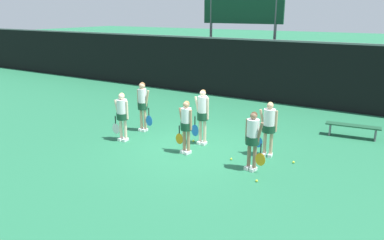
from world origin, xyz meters
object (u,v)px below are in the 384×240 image
(player_3, at_px, (143,102))
(tennis_ball_0, at_px, (193,141))
(bench_courtside, at_px, (353,127))
(tennis_ball_3, at_px, (205,133))
(tennis_ball_5, at_px, (183,134))
(player_5, at_px, (269,125))
(player_0, at_px, (122,113))
(tennis_ball_2, at_px, (293,162))
(player_2, at_px, (253,136))
(tennis_ball_1, at_px, (231,159))
(player_1, at_px, (186,123))
(scoreboard, at_px, (242,14))
(tennis_ball_4, at_px, (257,181))
(player_4, at_px, (202,113))

(player_3, xyz_separation_m, tennis_ball_0, (2.16, -0.07, -1.03))
(bench_courtside, distance_m, tennis_ball_3, 5.08)
(tennis_ball_3, distance_m, tennis_ball_5, 0.80)
(player_3, distance_m, player_5, 4.71)
(player_0, distance_m, tennis_ball_5, 2.28)
(player_0, distance_m, tennis_ball_2, 5.67)
(tennis_ball_0, distance_m, tennis_ball_2, 3.40)
(player_3, bearing_deg, player_0, -88.80)
(bench_courtside, relative_size, player_2, 1.09)
(player_0, bearing_deg, bench_courtside, 29.63)
(tennis_ball_3, bearing_deg, player_2, -37.78)
(tennis_ball_0, bearing_deg, tennis_ball_1, -23.66)
(player_1, xyz_separation_m, player_2, (2.21, -0.13, 0.01))
(tennis_ball_0, bearing_deg, tennis_ball_2, -0.99)
(player_3, relative_size, tennis_ball_5, 27.29)
(player_2, distance_m, tennis_ball_0, 2.93)
(player_5, relative_size, tennis_ball_2, 25.44)
(scoreboard, height_order, tennis_ball_4, scoreboard)
(bench_courtside, relative_size, player_0, 1.10)
(player_4, bearing_deg, player_1, -92.15)
(player_5, xyz_separation_m, tennis_ball_4, (0.42, -1.85, -0.95))
(tennis_ball_5, bearing_deg, tennis_ball_1, -26.01)
(player_1, bearing_deg, player_0, -167.26)
(tennis_ball_2, bearing_deg, player_0, -169.08)
(player_2, bearing_deg, tennis_ball_1, 167.38)
(tennis_ball_2, bearing_deg, tennis_ball_3, 164.50)
(scoreboard, xyz_separation_m, tennis_ball_0, (2.01, -8.04, -3.98))
(player_1, height_order, player_2, player_2)
(player_3, xyz_separation_m, tennis_ball_1, (3.94, -0.84, -1.03))
(player_0, distance_m, tennis_ball_3, 3.02)
(player_4, bearing_deg, tennis_ball_2, -2.14)
(scoreboard, relative_size, player_2, 3.09)
(scoreboard, distance_m, tennis_ball_3, 8.41)
(player_3, distance_m, tennis_ball_1, 4.15)
(scoreboard, relative_size, tennis_ball_1, 79.53)
(bench_courtside, relative_size, tennis_ball_1, 27.96)
(player_4, distance_m, tennis_ball_3, 1.44)
(player_0, bearing_deg, tennis_ball_4, -11.51)
(scoreboard, xyz_separation_m, player_2, (4.55, -9.15, -3.04))
(tennis_ball_1, bearing_deg, tennis_ball_3, 137.36)
(scoreboard, height_order, tennis_ball_0, scoreboard)
(scoreboard, distance_m, player_3, 8.50)
(tennis_ball_0, xyz_separation_m, tennis_ball_2, (3.40, -0.06, -0.00))
(tennis_ball_5, bearing_deg, tennis_ball_2, -6.73)
(player_1, bearing_deg, scoreboard, 114.19)
(player_3, height_order, tennis_ball_4, player_3)
(tennis_ball_3, bearing_deg, player_0, -135.34)
(player_4, bearing_deg, tennis_ball_0, 175.10)
(player_4, height_order, player_5, player_4)
(bench_courtside, distance_m, tennis_ball_2, 3.49)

